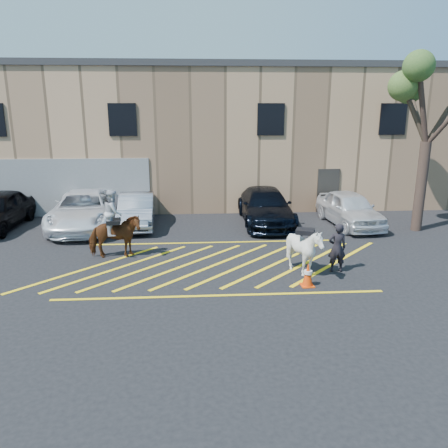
{
  "coord_description": "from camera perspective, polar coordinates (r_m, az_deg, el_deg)",
  "views": [
    {
      "loc": [
        -0.63,
        -14.25,
        5.24
      ],
      "look_at": [
        0.32,
        0.2,
        1.3
      ],
      "focal_mm": 35.0,
      "sensor_mm": 36.0,
      "label": 1
    }
  ],
  "objects": [
    {
      "name": "traffic_cone",
      "position": [
        13.35,
        10.89,
        -6.49
      ],
      "size": [
        0.4,
        0.4,
        0.73
      ],
      "color": "#EB4409",
      "rests_on": "ground"
    },
    {
      "name": "car_blue_suv",
      "position": [
        20.05,
        5.42,
        2.29
      ],
      "size": [
        2.2,
        5.36,
        1.55
      ],
      "primitive_type": "imported",
      "rotation": [
        0.0,
        0.0,
        0.0
      ],
      "color": "black",
      "rests_on": "ground"
    },
    {
      "name": "warehouse",
      "position": [
        26.3,
        -2.44,
        11.74
      ],
      "size": [
        32.42,
        10.2,
        7.3
      ],
      "color": "tan",
      "rests_on": "ground"
    },
    {
      "name": "handler",
      "position": [
        14.55,
        14.55,
        -3.02
      ],
      "size": [
        0.6,
        0.41,
        1.62
      ],
      "primitive_type": "imported",
      "rotation": [
        0.0,
        0.0,
        3.1
      ],
      "color": "black",
      "rests_on": "ground"
    },
    {
      "name": "mounted_bay",
      "position": [
        15.79,
        -14.14,
        -0.86
      ],
      "size": [
        1.92,
        0.99,
        2.46
      ],
      "color": "#5B3515",
      "rests_on": "ground"
    },
    {
      "name": "hatching_zone",
      "position": [
        14.92,
        -1.09,
        -5.33
      ],
      "size": [
        12.6,
        5.12,
        0.01
      ],
      "color": "yellow",
      "rests_on": "ground"
    },
    {
      "name": "car_white_suv",
      "position": [
        20.42,
        16.08,
        1.95
      ],
      "size": [
        2.22,
        4.63,
        1.52
      ],
      "primitive_type": "imported",
      "rotation": [
        0.0,
        0.0,
        0.1
      ],
      "color": "white",
      "rests_on": "ground"
    },
    {
      "name": "car_silver_sedan",
      "position": [
        19.93,
        -11.34,
        1.79
      ],
      "size": [
        1.79,
        4.42,
        1.42
      ],
      "primitive_type": "imported",
      "rotation": [
        0.0,
        0.0,
        0.07
      ],
      "color": "#90939D",
      "rests_on": "ground"
    },
    {
      "name": "tree",
      "position": [
        20.11,
        25.49,
        15.09
      ],
      "size": [
        3.99,
        4.37,
        7.31
      ],
      "color": "#403027",
      "rests_on": "ground"
    },
    {
      "name": "car_white_pickup",
      "position": [
        20.24,
        -17.8,
        1.78
      ],
      "size": [
        3.08,
        5.9,
        1.59
      ],
      "primitive_type": "imported",
      "rotation": [
        0.0,
        0.0,
        0.08
      ],
      "color": "white",
      "rests_on": "ground"
    },
    {
      "name": "saddled_white",
      "position": [
        14.04,
        10.44,
        -3.41
      ],
      "size": [
        1.74,
        1.83,
        1.62
      ],
      "color": "silver",
      "rests_on": "ground"
    },
    {
      "name": "ground",
      "position": [
        15.2,
        -1.15,
        -4.95
      ],
      "size": [
        90.0,
        90.0,
        0.0
      ],
      "primitive_type": "plane",
      "color": "black",
      "rests_on": "ground"
    }
  ]
}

